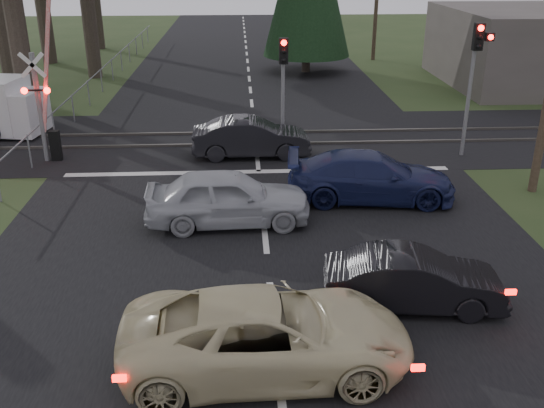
{
  "coord_description": "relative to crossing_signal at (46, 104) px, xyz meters",
  "views": [
    {
      "loc": [
        -0.6,
        -11.15,
        7.04
      ],
      "look_at": [
        0.14,
        2.33,
        1.3
      ],
      "focal_mm": 40.0,
      "sensor_mm": 36.0,
      "label": 1
    }
  ],
  "objects": [
    {
      "name": "ground",
      "position": [
        7.27,
        -9.79,
        -2.06
      ],
      "size": [
        120.0,
        120.0,
        0.0
      ],
      "primitive_type": "plane",
      "color": "#293B1B",
      "rests_on": "ground"
    },
    {
      "name": "dark_car_far",
      "position": [
        7.07,
        0.11,
        -1.36
      ],
      "size": [
        4.25,
        1.54,
        1.39
      ],
      "primitive_type": "imported",
      "rotation": [
        0.0,
        0.0,
        1.59
      ],
      "color": "black",
      "rests_on": "ground"
    },
    {
      "name": "silver_car",
      "position": [
        6.31,
        -5.68,
        -1.3
      ],
      "size": [
        4.53,
        1.95,
        1.52
      ],
      "primitive_type": "imported",
      "rotation": [
        0.0,
        0.0,
        1.61
      ],
      "color": "#A6A9AE",
      "rests_on": "ground"
    },
    {
      "name": "rail_far",
      "position": [
        7.27,
        3.01,
        -2.01
      ],
      "size": [
        120.0,
        0.12,
        0.1
      ],
      "primitive_type": "cube",
      "color": "#59544C",
      "rests_on": "ground"
    },
    {
      "name": "dark_hatchback",
      "position": [
        10.23,
        -10.1,
        -1.44
      ],
      "size": [
        3.86,
        1.69,
        1.23
      ],
      "primitive_type": "imported",
      "rotation": [
        0.0,
        0.0,
        1.47
      ],
      "color": "black",
      "rests_on": "ground"
    },
    {
      "name": "cream_coupe",
      "position": [
        7.07,
        -11.97,
        -1.34
      ],
      "size": [
        5.24,
        2.54,
        1.44
      ],
      "primitive_type": "imported",
      "rotation": [
        0.0,
        0.0,
        1.6
      ],
      "color": "beige",
      "rests_on": "ground"
    },
    {
      "name": "traffic_signal_right",
      "position": [
        14.82,
        -0.31,
        1.26
      ],
      "size": [
        0.68,
        0.48,
        4.7
      ],
      "color": "slate",
      "rests_on": "ground"
    },
    {
      "name": "road",
      "position": [
        7.27,
        0.21,
        -2.05
      ],
      "size": [
        14.0,
        100.0,
        0.01
      ],
      "primitive_type": "cube",
      "color": "black",
      "rests_on": "ground"
    },
    {
      "name": "traffic_signal_center",
      "position": [
        8.27,
        0.89,
        0.75
      ],
      "size": [
        0.32,
        0.48,
        4.1
      ],
      "color": "slate",
      "rests_on": "ground"
    },
    {
      "name": "rail_near",
      "position": [
        7.27,
        1.41,
        -2.01
      ],
      "size": [
        120.0,
        0.12,
        0.1
      ],
      "primitive_type": "cube",
      "color": "#59544C",
      "rests_on": "ground"
    },
    {
      "name": "crossing_signal",
      "position": [
        0.0,
        0.0,
        0.0
      ],
      "size": [
        1.62,
        0.38,
        6.96
      ],
      "color": "slate",
      "rests_on": "ground"
    },
    {
      "name": "fence_left",
      "position": [
        -0.53,
        12.71,
        -2.06
      ],
      "size": [
        0.1,
        36.0,
        1.2
      ],
      "primitive_type": null,
      "color": "slate",
      "rests_on": "ground"
    },
    {
      "name": "rail_corridor",
      "position": [
        7.27,
        2.21,
        -2.05
      ],
      "size": [
        120.0,
        8.0,
        0.01
      ],
      "primitive_type": "cube",
      "color": "black",
      "rests_on": "ground"
    },
    {
      "name": "blue_sedan",
      "position": [
        10.54,
        -4.2,
        -1.34
      ],
      "size": [
        5.14,
        2.48,
        1.44
      ],
      "primitive_type": "imported",
      "rotation": [
        0.0,
        0.0,
        1.48
      ],
      "color": "#161D44",
      "rests_on": "ground"
    },
    {
      "name": "stop_line",
      "position": [
        7.27,
        -1.59,
        -2.05
      ],
      "size": [
        13.0,
        0.35,
        0.0
      ],
      "primitive_type": "cube",
      "color": "silver",
      "rests_on": "ground"
    }
  ]
}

